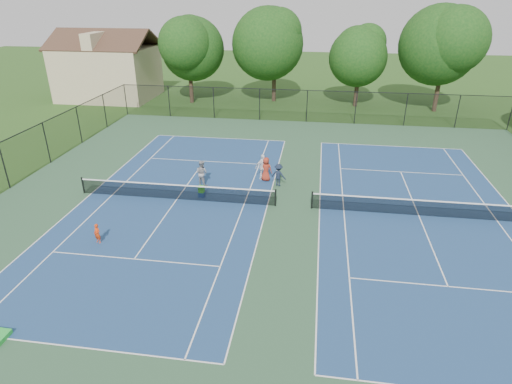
# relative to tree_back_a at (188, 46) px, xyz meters

# --- Properties ---
(ground) EXTENTS (140.00, 140.00, 0.00)m
(ground) POSITION_rel_tree_back_a_xyz_m (13.00, -24.00, -6.04)
(ground) COLOR #234716
(ground) RESTS_ON ground
(court_pad) EXTENTS (36.00, 36.00, 0.01)m
(court_pad) POSITION_rel_tree_back_a_xyz_m (13.00, -24.00, -6.03)
(court_pad) COLOR #325938
(court_pad) RESTS_ON ground
(tennis_court_left) EXTENTS (12.00, 23.83, 1.07)m
(tennis_court_left) POSITION_rel_tree_back_a_xyz_m (6.00, -24.00, -5.94)
(tennis_court_left) COLOR navy
(tennis_court_left) RESTS_ON ground
(tennis_court_right) EXTENTS (12.00, 23.83, 1.07)m
(tennis_court_right) POSITION_rel_tree_back_a_xyz_m (20.00, -24.00, -5.94)
(tennis_court_right) COLOR navy
(tennis_court_right) RESTS_ON ground
(perimeter_fence) EXTENTS (36.08, 36.08, 3.02)m
(perimeter_fence) POSITION_rel_tree_back_a_xyz_m (13.00, -24.00, -4.44)
(perimeter_fence) COLOR black
(perimeter_fence) RESTS_ON ground
(tree_back_a) EXTENTS (6.80, 6.80, 9.15)m
(tree_back_a) POSITION_rel_tree_back_a_xyz_m (0.00, 0.00, 0.00)
(tree_back_a) COLOR #2D2116
(tree_back_a) RESTS_ON ground
(tree_back_b) EXTENTS (7.60, 7.60, 10.03)m
(tree_back_b) POSITION_rel_tree_back_a_xyz_m (9.00, 2.00, 0.56)
(tree_back_b) COLOR #2D2116
(tree_back_b) RESTS_ON ground
(tree_back_c) EXTENTS (6.00, 6.00, 8.40)m
(tree_back_c) POSITION_rel_tree_back_a_xyz_m (18.00, 1.00, -0.56)
(tree_back_c) COLOR #2D2116
(tree_back_c) RESTS_ON ground
(tree_back_d) EXTENTS (7.80, 7.80, 10.37)m
(tree_back_d) POSITION_rel_tree_back_a_xyz_m (26.00, 0.00, 0.79)
(tree_back_d) COLOR #2D2116
(tree_back_d) RESTS_ON ground
(clapboard_house) EXTENTS (10.80, 8.10, 7.65)m
(clapboard_house) POSITION_rel_tree_back_a_xyz_m (-10.00, 1.00, -2.95)
(clapboard_house) COLOR tan
(clapboard_house) RESTS_ON ground
(child_player) EXTENTS (0.44, 0.36, 1.04)m
(child_player) POSITION_rel_tree_back_a_xyz_m (3.67, -29.27, -5.52)
(child_player) COLOR red
(child_player) RESTS_ON ground
(instructor) EXTENTS (0.99, 0.90, 1.66)m
(instructor) POSITION_rel_tree_back_a_xyz_m (6.97, -21.70, -5.21)
(instructor) COLOR gray
(instructor) RESTS_ON ground
(bystander_a) EXTENTS (1.12, 0.75, 1.77)m
(bystander_a) POSITION_rel_tree_back_a_xyz_m (10.74, -20.30, -5.15)
(bystander_a) COLOR white
(bystander_a) RESTS_ON ground
(bystander_b) EXTENTS (1.08, 0.82, 1.48)m
(bystander_b) POSITION_rel_tree_back_a_xyz_m (11.83, -21.11, -5.30)
(bystander_b) COLOR #172033
(bystander_b) RESTS_ON ground
(bystander_c) EXTENTS (0.87, 0.65, 1.61)m
(bystander_c) POSITION_rel_tree_back_a_xyz_m (10.94, -20.40, -5.24)
(bystander_c) COLOR #9B2E1C
(bystander_c) RESTS_ON ground
(ball_crate) EXTENTS (0.40, 0.36, 0.32)m
(ball_crate) POSITION_rel_tree_back_a_xyz_m (7.40, -23.47, -5.88)
(ball_crate) COLOR navy
(ball_crate) RESTS_ON ground
(ball_hopper) EXTENTS (0.36, 0.32, 0.41)m
(ball_hopper) POSITION_rel_tree_back_a_xyz_m (7.40, -23.47, -5.51)
(ball_hopper) COLOR green
(ball_hopper) RESTS_ON ball_crate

